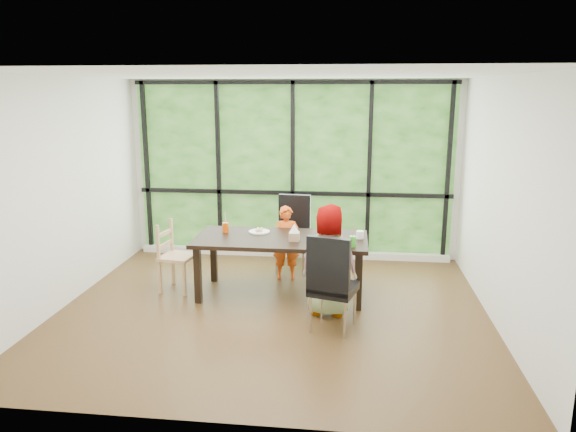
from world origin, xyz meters
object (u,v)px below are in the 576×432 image
object	(u,v)px
child_toddler	(287,243)
chair_window_leather	(292,235)
chair_interior_leather	(334,282)
white_mug	(360,235)
orange_cup	(226,227)
green_cup	(353,241)
chair_end_beech	(178,257)
plate_far	(259,232)
tissue_box	(294,237)
plate_near	(324,243)
child_older	(330,260)
dining_table	(281,266)

from	to	relation	value
child_toddler	chair_window_leather	bearing A→B (deg)	76.63
chair_interior_leather	white_mug	size ratio (longest dim) A/B	11.30
orange_cup	green_cup	distance (m)	1.69
chair_interior_leather	green_cup	world-z (taller)	chair_interior_leather
chair_window_leather	child_toddler	world-z (taller)	chair_window_leather
chair_end_beech	plate_far	xyz separation A→B (m)	(1.03, 0.22, 0.31)
child_toddler	orange_cup	size ratio (longest dim) A/B	8.10
green_cup	chair_interior_leather	bearing A→B (deg)	-106.79
child_toddler	tissue_box	distance (m)	0.80
orange_cup	plate_near	bearing A→B (deg)	-16.32
chair_end_beech	child_older	bearing A→B (deg)	-96.71
tissue_box	orange_cup	bearing A→B (deg)	161.73
child_toddler	orange_cup	world-z (taller)	child_toddler
child_toddler	white_mug	size ratio (longest dim) A/B	10.66
chair_interior_leather	child_toddler	size ratio (longest dim) A/B	1.06
child_toddler	child_older	size ratio (longest dim) A/B	0.79
plate_far	dining_table	bearing A→B (deg)	-34.77
chair_window_leather	orange_cup	distance (m)	1.12
orange_cup	tissue_box	bearing A→B (deg)	-18.27
chair_window_leather	plate_near	distance (m)	1.26
green_cup	white_mug	bearing A→B (deg)	75.96
dining_table	plate_near	distance (m)	0.70
chair_window_leather	dining_table	bearing A→B (deg)	-88.53
dining_table	child_older	distance (m)	0.88
tissue_box	green_cup	bearing A→B (deg)	-13.27
child_toddler	plate_far	size ratio (longest dim) A/B	3.77
dining_table	orange_cup	distance (m)	0.88
dining_table	chair_window_leather	bearing A→B (deg)	87.57
dining_table	green_cup	size ratio (longest dim) A/B	17.02
chair_window_leather	chair_end_beech	size ratio (longest dim) A/B	1.20
white_mug	plate_near	bearing A→B (deg)	-147.85
plate_far	green_cup	world-z (taller)	green_cup
plate_near	chair_window_leather	bearing A→B (deg)	113.99
dining_table	white_mug	distance (m)	1.07
plate_far	child_toddler	bearing A→B (deg)	49.90
dining_table	chair_end_beech	size ratio (longest dim) A/B	2.37
dining_table	plate_near	size ratio (longest dim) A/B	9.70
tissue_box	plate_near	bearing A→B (deg)	-11.18
chair_interior_leather	chair_end_beech	world-z (taller)	chair_interior_leather
dining_table	chair_interior_leather	world-z (taller)	chair_interior_leather
plate_far	plate_near	size ratio (longest dim) A/B	1.23
plate_near	tissue_box	world-z (taller)	tissue_box
chair_window_leather	chair_end_beech	world-z (taller)	chair_window_leather
white_mug	chair_end_beech	bearing A→B (deg)	-178.36
chair_window_leather	orange_cup	bearing A→B (deg)	-132.04
dining_table	white_mug	xyz separation A→B (m)	(0.98, 0.07, 0.42)
chair_window_leather	chair_end_beech	bearing A→B (deg)	-142.17
chair_end_beech	white_mug	world-z (taller)	chair_end_beech
plate_near	orange_cup	world-z (taller)	orange_cup
chair_end_beech	plate_near	distance (m)	1.92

